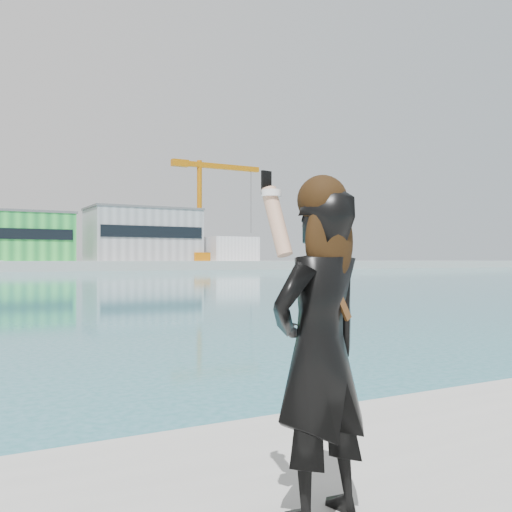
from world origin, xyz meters
The scene contains 5 objects.
warehouse_grey_right centered at (40.00, 127.98, 8.26)m, with size 25.50×15.35×12.50m.
ancillary_shed centered at (62.00, 126.00, 5.00)m, with size 12.00×10.00×6.00m, color silver.
dock_crane centered at (53.20, 122.00, 15.07)m, with size 23.00×4.00×24.00m.
flagpole_right centered at (22.09, 121.00, 6.54)m, with size 1.28×0.16×8.00m.
woman centered at (-0.24, -0.87, 1.73)m, with size 0.71×0.54×1.85m.
Camera 1 is at (-2.01, -3.36, 2.17)m, focal length 40.00 mm.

